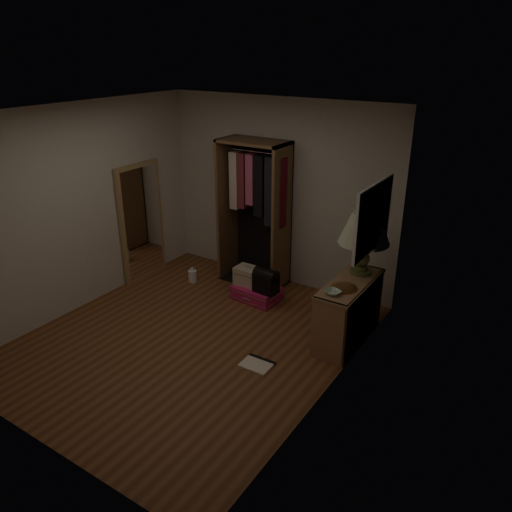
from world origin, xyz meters
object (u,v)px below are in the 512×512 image
object	(u,v)px
pink_suitcase	(257,293)
white_jug	(193,276)
console_bookshelf	(349,309)
open_wardrobe	(257,200)
train_case	(248,276)
floor_mirror	(142,222)
table_lamp	(365,229)
black_bag	(266,280)

from	to	relation	value
pink_suitcase	white_jug	bearing A→B (deg)	-173.25
pink_suitcase	white_jug	xyz separation A→B (m)	(-1.09, -0.05, -0.00)
console_bookshelf	open_wardrobe	bearing A→B (deg)	157.31
open_wardrobe	train_case	bearing A→B (deg)	-69.90
console_bookshelf	floor_mirror	bearing A→B (deg)	-179.29
table_lamp	console_bookshelf	bearing A→B (deg)	-91.29
open_wardrobe	floor_mirror	world-z (taller)	open_wardrobe
black_bag	table_lamp	distance (m)	1.56
pink_suitcase	open_wardrobe	bearing A→B (deg)	126.99
black_bag	table_lamp	bearing A→B (deg)	8.80
open_wardrobe	console_bookshelf	bearing A→B (deg)	-22.69
console_bookshelf	table_lamp	distance (m)	0.94
table_lamp	open_wardrobe	bearing A→B (deg)	164.80
console_bookshelf	open_wardrobe	size ratio (longest dim) A/B	0.55
floor_mirror	table_lamp	bearing A→B (deg)	5.19
pink_suitcase	train_case	size ratio (longest dim) A/B	1.78
pink_suitcase	table_lamp	bearing A→B (deg)	5.46
pink_suitcase	black_bag	bearing A→B (deg)	-13.27
table_lamp	white_jug	xyz separation A→B (m)	(-2.52, -0.08, -1.20)
white_jug	train_case	bearing A→B (deg)	3.71
console_bookshelf	open_wardrobe	xyz separation A→B (m)	(-1.75, 0.73, 0.83)
open_wardrobe	pink_suitcase	size ratio (longest dim) A/B	3.18
open_wardrobe	white_jug	bearing A→B (deg)	-143.63
train_case	white_jug	distance (m)	0.97
black_bag	pink_suitcase	bearing A→B (deg)	167.38
open_wardrobe	white_jug	xyz separation A→B (m)	(-0.76, -0.56, -1.13)
open_wardrobe	black_bag	distance (m)	1.14
table_lamp	black_bag	bearing A→B (deg)	-175.96
floor_mirror	pink_suitcase	distance (m)	1.99
floor_mirror	train_case	world-z (taller)	floor_mirror
console_bookshelf	table_lamp	xyz separation A→B (m)	(0.01, 0.25, 0.90)
black_bag	floor_mirror	bearing A→B (deg)	-169.33
console_bookshelf	black_bag	world-z (taller)	console_bookshelf
floor_mirror	pink_suitcase	bearing A→B (deg)	8.17
pink_suitcase	floor_mirror	bearing A→B (deg)	-167.73
open_wardrobe	black_bag	world-z (taller)	open_wardrobe
open_wardrobe	pink_suitcase	distance (m)	1.28
console_bookshelf	white_jug	bearing A→B (deg)	176.12
train_case	white_jug	bearing A→B (deg)	-176.34
console_bookshelf	white_jug	xyz separation A→B (m)	(-2.51, 0.17, -0.30)
floor_mirror	white_jug	size ratio (longest dim) A/B	7.83
white_jug	pink_suitcase	bearing A→B (deg)	2.65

